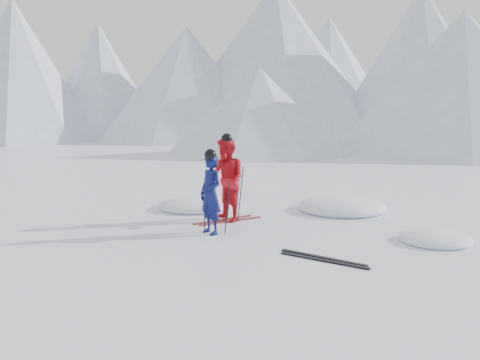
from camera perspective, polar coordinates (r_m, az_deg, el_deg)
The scene contains 12 objects.
ground at distance 10.03m, azimuth 7.46°, elevation -7.46°, with size 160.00×160.00×0.00m, color white.
skier_blue at distance 10.86m, azimuth -3.32°, elevation -1.60°, with size 0.63×0.41×1.73m, color #0D124F.
skier_red at distance 12.12m, azimuth -1.49°, elevation 0.02°, with size 0.97×0.76×2.01m, color red.
pole_blue_left at distance 11.21m, azimuth -3.96°, elevation -2.81°, with size 0.02×0.02×1.15m, color black.
pole_blue_right at distance 10.94m, azimuth -1.46°, elevation -3.06°, with size 0.02×0.02×1.15m, color black.
pole_red_left at distance 12.55m, azimuth -1.83°, elevation -1.27°, with size 0.02×0.02×1.34m, color black.
pole_red_right at distance 12.10m, azimuth 0.07°, elevation -1.59°, with size 0.02×0.02×1.34m, color black.
ski_worn_left at distance 12.36m, azimuth -1.91°, elevation -4.48°, with size 0.09×1.70×0.03m, color black.
ski_worn_right at distance 12.21m, azimuth -1.04°, elevation -4.62°, with size 0.09×1.70×0.03m, color black.
ski_loose_a at distance 9.30m, azimuth 9.27°, elevation -8.59°, with size 0.09×1.70×0.03m, color black.
ski_loose_b at distance 9.13m, azimuth 9.37°, elevation -8.90°, with size 0.09×1.70×0.03m, color black.
snow_lumps at distance 13.33m, azimuth 6.69°, elevation -3.71°, with size 8.02×4.30×0.51m.
Camera 1 is at (4.84, -8.40, 2.57)m, focal length 38.00 mm.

